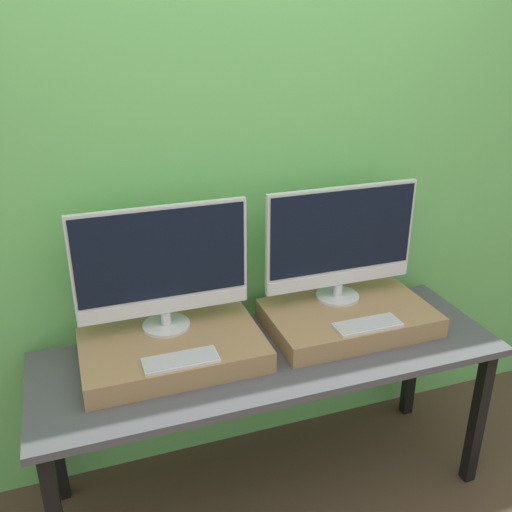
# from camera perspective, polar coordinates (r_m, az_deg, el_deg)

# --- Properties ---
(wall_back) EXTENTS (8.00, 0.04, 2.60)m
(wall_back) POSITION_cam_1_polar(r_m,az_deg,el_deg) (2.37, -1.61, 7.55)
(wall_back) COLOR #66B75B
(wall_back) RESTS_ON ground_plane
(workbench) EXTENTS (1.84, 0.62, 0.71)m
(workbench) POSITION_cam_1_polar(r_m,az_deg,el_deg) (2.32, 1.49, -11.00)
(workbench) COLOR #47474C
(workbench) RESTS_ON ground_plane
(wooden_riser_left) EXTENTS (0.69, 0.43, 0.09)m
(wooden_riser_left) POSITION_cam_1_polar(r_m,az_deg,el_deg) (2.23, -8.32, -9.28)
(wooden_riser_left) COLOR #99754C
(wooden_riser_left) RESTS_ON workbench
(monitor_left) EXTENTS (0.67, 0.19, 0.50)m
(monitor_left) POSITION_cam_1_polar(r_m,az_deg,el_deg) (2.18, -9.36, -0.92)
(monitor_left) COLOR silver
(monitor_left) RESTS_ON wooden_riser_left
(keyboard_left) EXTENTS (0.27, 0.10, 0.01)m
(keyboard_left) POSITION_cam_1_polar(r_m,az_deg,el_deg) (2.08, -7.53, -10.28)
(keyboard_left) COLOR silver
(keyboard_left) RESTS_ON wooden_riser_left
(wooden_riser_right) EXTENTS (0.69, 0.43, 0.09)m
(wooden_riser_right) POSITION_cam_1_polar(r_m,az_deg,el_deg) (2.45, 9.24, -6.11)
(wooden_riser_right) COLOR #99754C
(wooden_riser_right) RESTS_ON workbench
(monitor_right) EXTENTS (0.67, 0.19, 0.50)m
(monitor_right) POSITION_cam_1_polar(r_m,az_deg,el_deg) (2.41, 8.50, 1.52)
(monitor_right) COLOR silver
(monitor_right) RESTS_ON wooden_riser_right
(keyboard_right) EXTENTS (0.27, 0.10, 0.01)m
(keyboard_right) POSITION_cam_1_polar(r_m,az_deg,el_deg) (2.31, 11.09, -6.75)
(keyboard_right) COLOR silver
(keyboard_right) RESTS_ON wooden_riser_right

